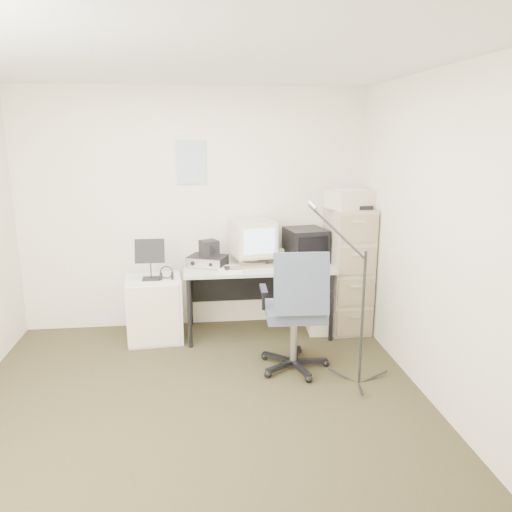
{
  "coord_description": "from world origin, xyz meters",
  "views": [
    {
      "loc": [
        0.03,
        -3.42,
        2.04
      ],
      "look_at": [
        0.55,
        0.95,
        0.95
      ],
      "focal_mm": 35.0,
      "sensor_mm": 36.0,
      "label": 1
    }
  ],
  "objects": [
    {
      "name": "radio_receiver",
      "position": [
        0.12,
        1.48,
        0.78
      ],
      "size": [
        0.44,
        0.38,
        0.1
      ],
      "primitive_type": "cube",
      "rotation": [
        0.0,
        0.0,
        -0.39
      ],
      "color": "black",
      "rests_on": "desk"
    },
    {
      "name": "printer",
      "position": [
        1.58,
        1.44,
        1.39
      ],
      "size": [
        0.54,
        0.44,
        0.18
      ],
      "primitive_type": "cube",
      "rotation": [
        0.0,
        0.0,
        0.31
      ],
      "color": "beige",
      "rests_on": "filing_cabinet"
    },
    {
      "name": "wall_front",
      "position": [
        0.0,
        -1.8,
        1.25
      ],
      "size": [
        3.6,
        0.02,
        2.5
      ],
      "primitive_type": "cube",
      "color": "#F4EACC",
      "rests_on": "ground"
    },
    {
      "name": "headphones",
      "position": [
        -0.28,
        1.3,
        0.7
      ],
      "size": [
        0.15,
        0.15,
        0.02
      ],
      "primitive_type": "torus",
      "rotation": [
        0.0,
        0.0,
        -0.1
      ],
      "color": "black",
      "rests_on": "side_cart"
    },
    {
      "name": "office_chair",
      "position": [
        0.84,
        0.6,
        0.55
      ],
      "size": [
        0.67,
        0.67,
        1.11
      ],
      "primitive_type": "cube",
      "rotation": [
        0.0,
        0.0,
        -0.05
      ],
      "color": "slate",
      "rests_on": "floor"
    },
    {
      "name": "filing_cabinet",
      "position": [
        1.58,
        1.48,
        0.65
      ],
      "size": [
        0.4,
        0.6,
        1.3
      ],
      "primitive_type": "cube",
      "color": "#A89D8C",
      "rests_on": "floor"
    },
    {
      "name": "music_stand",
      "position": [
        -0.43,
        1.32,
        0.86
      ],
      "size": [
        0.32,
        0.24,
        0.41
      ],
      "primitive_type": "cube",
      "rotation": [
        0.0,
        0.0,
        -0.36
      ],
      "color": "black",
      "rests_on": "side_cart"
    },
    {
      "name": "mic_stand",
      "position": [
        1.34,
        0.26,
        0.74
      ],
      "size": [
        0.03,
        0.03,
        1.49
      ],
      "primitive_type": "cylinder",
      "rotation": [
        0.0,
        0.0,
        2.15
      ],
      "color": "black",
      "rests_on": "floor"
    },
    {
      "name": "wall_back",
      "position": [
        0.0,
        1.8,
        1.25
      ],
      "size": [
        3.6,
        0.02,
        2.5
      ],
      "primitive_type": "cube",
      "color": "#F4EACC",
      "rests_on": "ground"
    },
    {
      "name": "crt_monitor",
      "position": [
        0.59,
        1.53,
        0.95
      ],
      "size": [
        0.47,
        0.49,
        0.45
      ],
      "primitive_type": "cube",
      "rotation": [
        0.0,
        0.0,
        0.18
      ],
      "color": "beige",
      "rests_on": "desk"
    },
    {
      "name": "ceiling",
      "position": [
        0.0,
        0.0,
        2.5
      ],
      "size": [
        3.6,
        3.6,
        0.01
      ],
      "primitive_type": "cube",
      "color": "white",
      "rests_on": "ground"
    },
    {
      "name": "radio_speaker",
      "position": [
        0.14,
        1.45,
        0.92
      ],
      "size": [
        0.21,
        0.21,
        0.16
      ],
      "primitive_type": "cube",
      "rotation": [
        0.0,
        0.0,
        0.42
      ],
      "color": "black",
      "rests_on": "radio_receiver"
    },
    {
      "name": "desk_speaker",
      "position": [
        0.87,
        1.53,
        0.8
      ],
      "size": [
        0.08,
        0.08,
        0.14
      ],
      "primitive_type": "cube",
      "rotation": [
        0.0,
        0.0,
        0.03
      ],
      "color": "beige",
      "rests_on": "desk"
    },
    {
      "name": "wall_right",
      "position": [
        1.8,
        0.0,
        1.25
      ],
      "size": [
        0.02,
        3.6,
        2.5
      ],
      "primitive_type": "cube",
      "color": "#F4EACC",
      "rests_on": "ground"
    },
    {
      "name": "desk",
      "position": [
        0.63,
        1.45,
        0.36
      ],
      "size": [
        1.5,
        0.7,
        0.73
      ],
      "primitive_type": "cube",
      "color": "#AAA891",
      "rests_on": "floor"
    },
    {
      "name": "wall_calendar",
      "position": [
        -0.02,
        1.79,
        1.75
      ],
      "size": [
        0.3,
        0.02,
        0.44
      ],
      "primitive_type": "cube",
      "color": "white",
      "rests_on": "wall_back"
    },
    {
      "name": "crt_tv",
      "position": [
        1.14,
        1.55,
        0.9
      ],
      "size": [
        0.44,
        0.46,
        0.35
      ],
      "primitive_type": "cube",
      "rotation": [
        0.0,
        0.0,
        0.17
      ],
      "color": "black",
      "rests_on": "desk"
    },
    {
      "name": "mouse",
      "position": [
        0.92,
        1.31,
        0.75
      ],
      "size": [
        0.08,
        0.12,
        0.03
      ],
      "primitive_type": "cube",
      "rotation": [
        0.0,
        0.0,
        -0.09
      ],
      "color": "black",
      "rests_on": "desk"
    },
    {
      "name": "keyboard",
      "position": [
        0.56,
        1.28,
        0.74
      ],
      "size": [
        0.5,
        0.19,
        0.03
      ],
      "primitive_type": "cube",
      "rotation": [
        0.0,
        0.0,
        0.02
      ],
      "color": "beige",
      "rests_on": "desk"
    },
    {
      "name": "papers",
      "position": [
        0.33,
        1.28,
        0.74
      ],
      "size": [
        0.23,
        0.31,
        0.02
      ],
      "primitive_type": "cube",
      "rotation": [
        0.0,
        0.0,
        0.05
      ],
      "color": "white",
      "rests_on": "desk"
    },
    {
      "name": "pc_tower",
      "position": [
        1.26,
        1.46,
        0.21
      ],
      "size": [
        0.23,
        0.46,
        0.42
      ],
      "primitive_type": "cube",
      "rotation": [
        0.0,
        0.0,
        -0.07
      ],
      "color": "beige",
      "rests_on": "floor"
    },
    {
      "name": "side_cart",
      "position": [
        -0.42,
        1.37,
        0.33
      ],
      "size": [
        0.56,
        0.47,
        0.65
      ],
      "primitive_type": "cube",
      "rotation": [
        0.0,
        0.0,
        0.09
      ],
      "color": "silver",
      "rests_on": "floor"
    },
    {
      "name": "floor",
      "position": [
        0.0,
        0.0,
        -0.01
      ],
      "size": [
        3.6,
        3.6,
        0.01
      ],
      "primitive_type": "cube",
      "color": "#322D17",
      "rests_on": "ground"
    }
  ]
}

